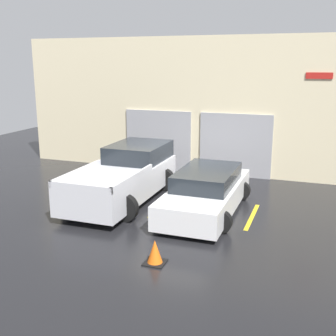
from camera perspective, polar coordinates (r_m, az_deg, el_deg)
name	(u,v)px	position (r m, az deg, el deg)	size (l,w,h in m)	color
ground_plane	(176,194)	(14.31, 1.11, -3.52)	(28.00, 28.00, 0.00)	black
shophouse_building	(203,107)	(16.88, 4.78, 8.28)	(15.42, 0.68, 5.33)	beige
pickup_truck	(125,176)	(13.66, -5.81, -1.05)	(2.46, 5.01, 1.63)	silver
sedan_white	(206,192)	(12.58, 5.22, -3.22)	(2.17, 4.70, 1.27)	white
parking_stripe_far_left	(85,196)	(14.30, -11.21, -3.80)	(0.12, 2.20, 0.01)	gold
parking_stripe_left	(163,206)	(13.14, -0.74, -5.14)	(0.12, 2.20, 0.01)	gold
parking_stripe_centre	(252,217)	(12.49, 11.31, -6.47)	(0.12, 2.20, 0.01)	gold
traffic_cone	(155,253)	(9.49, -1.79, -11.39)	(0.47, 0.47, 0.55)	black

